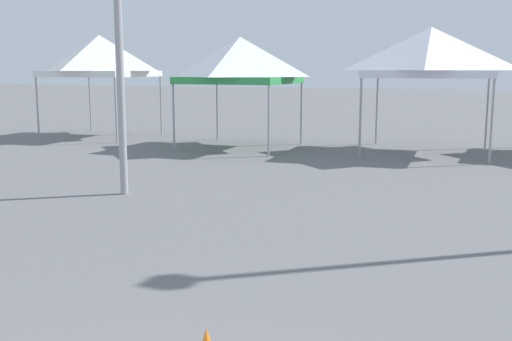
{
  "coord_description": "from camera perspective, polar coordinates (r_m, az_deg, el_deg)",
  "views": [
    {
      "loc": [
        1.78,
        -1.65,
        2.3
      ],
      "look_at": [
        -0.5,
        3.82,
        1.3
      ],
      "focal_mm": 42.41,
      "sensor_mm": 36.0,
      "label": 1
    }
  ],
  "objects": [
    {
      "name": "canopy_tent_behind_center",
      "position": [
        17.26,
        16.13,
        10.65
      ],
      "size": [
        3.55,
        3.55,
        3.41
      ],
      "color": "#9E9EA3",
      "rests_on": "ground"
    },
    {
      "name": "canopy_tent_right_of_center",
      "position": [
        21.39,
        -14.52,
        10.41
      ],
      "size": [
        3.29,
        3.29,
        3.43
      ],
      "color": "#9E9EA3",
      "rests_on": "ground"
    },
    {
      "name": "canopy_tent_center",
      "position": [
        17.78,
        -1.51,
        10.35
      ],
      "size": [
        3.05,
        3.05,
        3.22
      ],
      "color": "#9E9EA3",
      "rests_on": "ground"
    }
  ]
}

